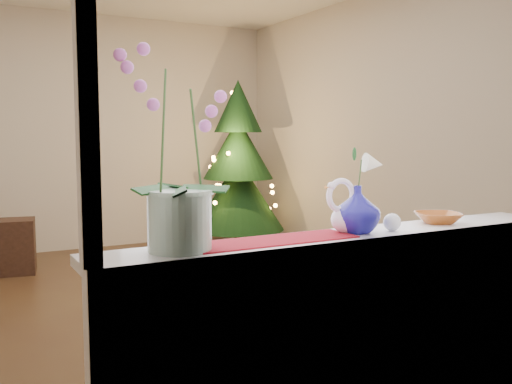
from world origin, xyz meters
TOP-DOWN VIEW (x-y plane):
  - ground at (0.00, 0.00)m, footprint 5.00×5.00m
  - wall_back at (0.00, 2.50)m, footprint 4.50×0.10m
  - wall_front at (0.00, -2.50)m, footprint 4.50×0.10m
  - wall_right at (2.25, 0.00)m, footprint 0.10×5.00m
  - window_apron at (0.00, -2.46)m, footprint 2.20×0.08m
  - windowsill at (0.00, -2.37)m, footprint 2.20×0.26m
  - window_frame at (0.00, -2.47)m, footprint 2.22×0.06m
  - runner at (-0.38, -2.37)m, footprint 0.70×0.20m
  - orchid_pot at (-0.75, -2.37)m, footprint 0.29×0.29m
  - swan at (0.01, -2.36)m, footprint 0.28×0.19m
  - blue_vase at (0.03, -2.38)m, footprint 0.25×0.25m
  - lily at (0.03, -2.38)m, footprint 0.13×0.07m
  - paperweight at (0.19, -2.41)m, footprint 0.09×0.09m
  - amber_dish at (0.52, -2.35)m, footprint 0.23×0.23m
  - xmas_tree at (1.52, 1.63)m, footprint 1.25×1.25m

SIDE VIEW (x-z plane):
  - ground at x=0.00m, z-range 0.00..0.00m
  - window_apron at x=0.00m, z-range 0.00..0.88m
  - windowsill at x=0.00m, z-range 0.88..0.92m
  - runner at x=-0.38m, z-range 0.92..0.93m
  - amber_dish at x=0.52m, z-range 0.92..0.96m
  - paperweight at x=0.19m, z-range 0.92..0.99m
  - xmas_tree at x=1.52m, z-range 0.00..1.95m
  - swan at x=0.01m, z-range 0.92..1.14m
  - blue_vase at x=0.03m, z-range 0.92..1.15m
  - lily at x=0.03m, z-range 1.15..1.32m
  - orchid_pot at x=-0.75m, z-range 0.92..1.63m
  - wall_back at x=0.00m, z-range 0.00..2.70m
  - wall_front at x=0.00m, z-range 0.00..2.70m
  - wall_right at x=2.25m, z-range 0.00..2.70m
  - window_frame at x=0.00m, z-range 0.90..2.50m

